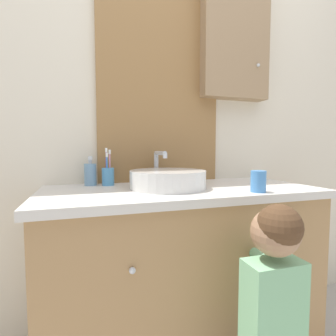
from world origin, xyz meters
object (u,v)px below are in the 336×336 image
at_px(toothbrush_holder, 108,175).
at_px(child_figure, 273,305).
at_px(sink_basin, 168,179).
at_px(drinking_cup, 258,181).
at_px(soap_dispenser, 90,174).

xyz_separation_m(toothbrush_holder, child_figure, (0.47, -0.67, -0.38)).
xyz_separation_m(sink_basin, drinking_cup, (0.33, -0.23, 0.00)).
height_order(toothbrush_holder, soap_dispenser, toothbrush_holder).
bearing_deg(toothbrush_holder, child_figure, -54.77).
bearing_deg(drinking_cup, soap_dispenser, 147.35).
relative_size(sink_basin, child_figure, 0.48).
distance_m(sink_basin, drinking_cup, 0.41).
relative_size(soap_dispenser, drinking_cup, 1.61).
distance_m(sink_basin, toothbrush_holder, 0.32).
distance_m(soap_dispenser, drinking_cup, 0.81).
height_order(toothbrush_holder, drinking_cup, toothbrush_holder).
bearing_deg(child_figure, sink_basin, 113.31).
xyz_separation_m(soap_dispenser, drinking_cup, (0.68, -0.44, -0.01)).
relative_size(soap_dispenser, child_figure, 0.17).
bearing_deg(toothbrush_holder, drinking_cup, -34.62).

